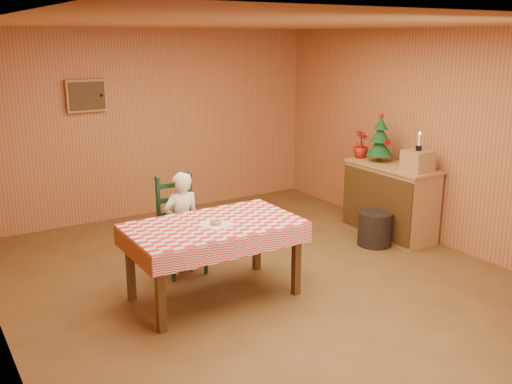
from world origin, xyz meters
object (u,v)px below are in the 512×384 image
storage_bin (375,229)px  crate (418,161)px  ladder_chair (180,227)px  christmas_tree (380,140)px  seated_child (182,223)px  shelf_unit (390,200)px  dining_table (214,231)px

storage_bin → crate: bearing=-27.1°
ladder_chair → crate: size_ratio=3.60×
crate → christmas_tree: bearing=90.0°
seated_child → crate: 2.92m
shelf_unit → storage_bin: shelf_unit is taller
christmas_tree → storage_bin: christmas_tree is taller
seated_child → christmas_tree: (2.79, -0.05, 0.65)m
shelf_unit → ladder_chair: bearing=172.7°
dining_table → seated_child: bearing=90.0°
ladder_chair → christmas_tree: 2.88m
dining_table → shelf_unit: bearing=8.8°
christmas_tree → storage_bin: bearing=-134.4°
dining_table → storage_bin: size_ratio=3.96×
shelf_unit → christmas_tree: (0.01, 0.25, 0.74)m
dining_table → storage_bin: (2.37, 0.25, -0.48)m
dining_table → shelf_unit: (2.78, 0.43, -0.22)m
shelf_unit → storage_bin: 0.52m
dining_table → ladder_chair: 0.81m
ladder_chair → crate: (2.79, -0.76, 0.55)m
dining_table → christmas_tree: size_ratio=2.67×
shelf_unit → storage_bin: (-0.41, -0.18, -0.26)m
ladder_chair → seated_child: (0.00, -0.06, 0.06)m
shelf_unit → christmas_tree: christmas_tree is taller
seated_child → christmas_tree: christmas_tree is taller
shelf_unit → crate: 0.71m
seated_child → dining_table: bearing=90.0°
seated_child → storage_bin: size_ratio=2.69×
ladder_chair → seated_child: seated_child is taller
dining_table → seated_child: size_ratio=1.47×
dining_table → ladder_chair: (0.00, 0.79, -0.18)m
ladder_chair → christmas_tree: bearing=-2.2°
shelf_unit → crate: (0.01, -0.40, 0.59)m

